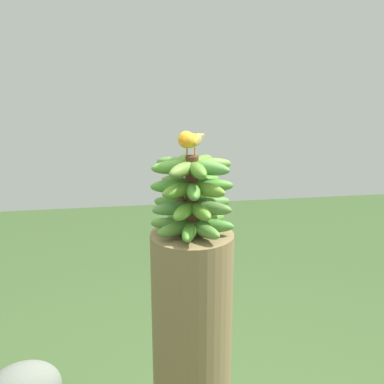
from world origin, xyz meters
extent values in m
cylinder|color=#4C2D1E|center=(0.00, 0.00, 1.30)|extent=(0.04, 0.04, 0.24)
ellipsoid|color=#4F8D2F|center=(-0.02, -0.06, 1.20)|extent=(0.08, 0.14, 0.04)
ellipsoid|color=#558737|center=(0.03, -0.05, 1.20)|extent=(0.10, 0.14, 0.04)
ellipsoid|color=#4A8632|center=(0.06, -0.02, 1.20)|extent=(0.14, 0.08, 0.04)
ellipsoid|color=#4C802F|center=(0.05, 0.03, 1.20)|extent=(0.14, 0.10, 0.04)
ellipsoid|color=olive|center=(0.02, 0.06, 1.20)|extent=(0.08, 0.14, 0.04)
ellipsoid|color=#568437|center=(-0.03, 0.05, 1.20)|extent=(0.10, 0.14, 0.04)
ellipsoid|color=#548835|center=(-0.06, 0.02, 1.20)|extent=(0.14, 0.08, 0.04)
ellipsoid|color=#4E7F32|center=(-0.05, -0.03, 1.20)|extent=(0.14, 0.10, 0.04)
ellipsoid|color=#5C8B3C|center=(-0.01, 0.06, 1.27)|extent=(0.07, 0.14, 0.04)
ellipsoid|color=#4E8531|center=(-0.05, 0.03, 1.27)|extent=(0.13, 0.10, 0.04)
ellipsoid|color=#4C7D3C|center=(-0.06, -0.01, 1.27)|extent=(0.14, 0.07, 0.04)
ellipsoid|color=#588E2C|center=(-0.03, -0.05, 1.27)|extent=(0.10, 0.13, 0.04)
ellipsoid|color=#5B8B2D|center=(0.01, -0.06, 1.27)|extent=(0.07, 0.14, 0.04)
ellipsoid|color=#527B38|center=(0.05, -0.03, 1.27)|extent=(0.13, 0.10, 0.04)
ellipsoid|color=#4E8139|center=(0.06, 0.01, 1.27)|extent=(0.14, 0.07, 0.04)
ellipsoid|color=#5B8B34|center=(0.03, 0.05, 1.27)|extent=(0.10, 0.13, 0.04)
ellipsoid|color=#4A8D33|center=(-0.06, 0.01, 1.33)|extent=(0.14, 0.05, 0.04)
ellipsoid|color=#568929|center=(-0.04, -0.04, 1.33)|extent=(0.13, 0.12, 0.04)
ellipsoid|color=#4C8531|center=(-0.01, -0.06, 1.33)|extent=(0.05, 0.14, 0.04)
ellipsoid|color=olive|center=(0.04, -0.04, 1.33)|extent=(0.12, 0.13, 0.04)
ellipsoid|color=#4A882E|center=(0.06, -0.01, 1.33)|extent=(0.14, 0.05, 0.04)
ellipsoid|color=#4A892D|center=(0.04, 0.04, 1.33)|extent=(0.13, 0.12, 0.04)
ellipsoid|color=#568934|center=(0.01, 0.06, 1.33)|extent=(0.05, 0.14, 0.04)
ellipsoid|color=#5A7C3A|center=(-0.04, 0.04, 1.33)|extent=(0.12, 0.13, 0.04)
ellipsoid|color=#4E8028|center=(0.03, 0.04, 1.39)|extent=(0.11, 0.13, 0.04)
ellipsoid|color=#528029|center=(-0.01, 0.06, 1.39)|extent=(0.06, 0.14, 0.04)
ellipsoid|color=#4F8336|center=(-0.04, 0.03, 1.39)|extent=(0.13, 0.11, 0.04)
ellipsoid|color=#518E33|center=(-0.06, -0.01, 1.39)|extent=(0.14, 0.06, 0.04)
ellipsoid|color=#5B7A31|center=(-0.03, -0.04, 1.39)|extent=(0.11, 0.13, 0.04)
ellipsoid|color=#4E7F29|center=(0.01, -0.06, 1.39)|extent=(0.06, 0.14, 0.04)
ellipsoid|color=#4C893B|center=(0.04, -0.03, 1.39)|extent=(0.13, 0.11, 0.04)
ellipsoid|color=#5A8432|center=(0.06, 0.01, 1.39)|extent=(0.14, 0.06, 0.04)
cone|color=brown|center=(-0.03, 0.00, 1.29)|extent=(0.04, 0.04, 0.06)
cylinder|color=#C68933|center=(-0.01, 0.01, 1.43)|extent=(0.01, 0.01, 0.02)
cylinder|color=#C68933|center=(0.01, 0.00, 1.43)|extent=(0.01, 0.01, 0.02)
ellipsoid|color=orange|center=(0.00, 0.01, 1.46)|extent=(0.08, 0.10, 0.04)
ellipsoid|color=olive|center=(-0.02, 0.02, 1.46)|extent=(0.04, 0.06, 0.02)
ellipsoid|color=olive|center=(0.02, 0.00, 1.46)|extent=(0.04, 0.06, 0.02)
cube|color=olive|center=(0.03, 0.07, 1.46)|extent=(0.05, 0.06, 0.01)
sphere|color=gold|center=(-0.02, -0.03, 1.47)|extent=(0.05, 0.05, 0.05)
sphere|color=black|center=(-0.01, -0.04, 1.48)|extent=(0.01, 0.01, 0.01)
cone|color=orange|center=(-0.03, -0.05, 1.47)|extent=(0.03, 0.03, 0.02)
camera|label=1|loc=(-0.22, -1.45, 1.74)|focal=47.65mm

